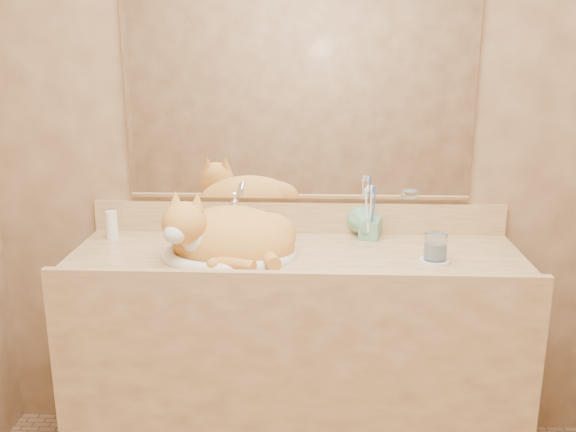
{
  "coord_description": "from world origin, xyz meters",
  "views": [
    {
      "loc": [
        0.07,
        -1.42,
        1.59
      ],
      "look_at": [
        -0.03,
        0.7,
        0.99
      ],
      "focal_mm": 40.0,
      "sensor_mm": 36.0,
      "label": 1
    }
  ],
  "objects_px": {
    "sink_basin": "(229,235)",
    "soap_dispenser": "(368,220)",
    "vanity_counter": "(296,362)",
    "toothbrush_cup": "(370,228)",
    "water_glass": "(436,247)",
    "cat": "(226,235)"
  },
  "relations": [
    {
      "from": "sink_basin",
      "to": "toothbrush_cup",
      "type": "distance_m",
      "value": 0.54
    },
    {
      "from": "sink_basin",
      "to": "toothbrush_cup",
      "type": "relative_size",
      "value": 4.18
    },
    {
      "from": "cat",
      "to": "toothbrush_cup",
      "type": "distance_m",
      "value": 0.55
    },
    {
      "from": "soap_dispenser",
      "to": "cat",
      "type": "bearing_deg",
      "value": -145.99
    },
    {
      "from": "soap_dispenser",
      "to": "toothbrush_cup",
      "type": "relative_size",
      "value": 1.47
    },
    {
      "from": "vanity_counter",
      "to": "toothbrush_cup",
      "type": "xyz_separation_m",
      "value": [
        0.27,
        0.16,
        0.48
      ]
    },
    {
      "from": "vanity_counter",
      "to": "soap_dispenser",
      "type": "distance_m",
      "value": 0.59
    },
    {
      "from": "sink_basin",
      "to": "soap_dispenser",
      "type": "bearing_deg",
      "value": 34.55
    },
    {
      "from": "water_glass",
      "to": "soap_dispenser",
      "type": "bearing_deg",
      "value": 133.47
    },
    {
      "from": "sink_basin",
      "to": "soap_dispenser",
      "type": "xyz_separation_m",
      "value": [
        0.5,
        0.18,
        0.01
      ]
    },
    {
      "from": "sink_basin",
      "to": "soap_dispenser",
      "type": "distance_m",
      "value": 0.53
    },
    {
      "from": "vanity_counter",
      "to": "toothbrush_cup",
      "type": "distance_m",
      "value": 0.57
    },
    {
      "from": "toothbrush_cup",
      "to": "water_glass",
      "type": "relative_size",
      "value": 1.23
    },
    {
      "from": "cat",
      "to": "soap_dispenser",
      "type": "bearing_deg",
      "value": 32.19
    },
    {
      "from": "cat",
      "to": "toothbrush_cup",
      "type": "xyz_separation_m",
      "value": [
        0.51,
        0.19,
        -0.03
      ]
    },
    {
      "from": "sink_basin",
      "to": "cat",
      "type": "bearing_deg",
      "value": -125.13
    },
    {
      "from": "cat",
      "to": "soap_dispenser",
      "type": "distance_m",
      "value": 0.54
    },
    {
      "from": "sink_basin",
      "to": "soap_dispenser",
      "type": "height_order",
      "value": "soap_dispenser"
    },
    {
      "from": "vanity_counter",
      "to": "soap_dispenser",
      "type": "relative_size",
      "value": 9.72
    },
    {
      "from": "cat",
      "to": "vanity_counter",
      "type": "bearing_deg",
      "value": 18.25
    },
    {
      "from": "sink_basin",
      "to": "toothbrush_cup",
      "type": "xyz_separation_m",
      "value": [
        0.51,
        0.18,
        -0.02
      ]
    },
    {
      "from": "toothbrush_cup",
      "to": "water_glass",
      "type": "bearing_deg",
      "value": -47.6
    }
  ]
}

